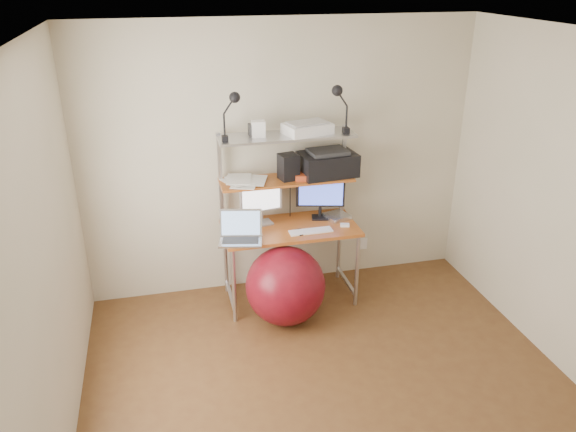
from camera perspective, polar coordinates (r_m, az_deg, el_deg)
The scene contains 20 objects.
room at distance 3.55m, azimuth 5.74°, elevation -3.21°, with size 3.60×3.60×3.60m.
computer_desk at distance 4.98m, azimuth 0.03°, elevation 1.45°, with size 1.20×0.60×1.57m.
wall_outlet at distance 5.74m, azimuth 7.65°, elevation -2.80°, with size 0.08×0.01×0.12m, color white.
monitor_silver at distance 5.00m, azimuth -2.75°, elevation 1.73°, with size 0.39×0.17×0.44m.
monitor_black at distance 5.12m, azimuth 3.31°, elevation 2.12°, with size 0.44×0.17×0.45m.
laptop at distance 4.78m, azimuth -4.82°, elevation -1.80°, with size 0.41×0.36×0.31m.
keyboard at distance 4.92m, azimuth 2.33°, elevation -1.55°, with size 0.38×0.11×0.01m, color white.
mouse at distance 5.04m, azimuth 5.79°, elevation -0.92°, with size 0.08×0.05×0.02m, color white.
mac_mini at distance 5.19m, azimuth 4.99°, elevation -0.04°, with size 0.20×0.20×0.04m, color #BABABE.
phone at distance 4.90m, azimuth 1.24°, elevation -1.65°, with size 0.07×0.12×0.01m, color black.
printer at distance 5.04m, azimuth 4.04°, elevation 5.38°, with size 0.52×0.38×0.23m.
nas_cube at distance 4.92m, azimuth 0.04°, elevation 5.02°, with size 0.15×0.15×0.23m, color black.
red_box at distance 4.94m, azimuth 1.82°, elevation 4.00°, with size 0.19×0.12×0.05m, color #B43F1C.
scanner at distance 4.87m, azimuth 1.98°, elevation 8.93°, with size 0.44×0.35×0.10m.
box_white at distance 4.78m, azimuth -3.04°, elevation 8.85°, with size 0.11×0.10×0.13m, color white.
box_grey at distance 4.81m, azimuth -3.39°, elevation 8.72°, with size 0.10×0.10×0.10m, color #2F2F32.
clip_lamp_left at distance 4.60m, azimuth -5.66°, elevation 11.10°, with size 0.16×0.09×0.41m.
clip_lamp_right at distance 4.81m, azimuth 5.22°, elevation 11.80°, with size 0.17×0.09×0.42m.
exercise_ball at distance 4.88m, azimuth -0.26°, elevation -7.10°, with size 0.69×0.69×0.69m, color maroon.
paper_stack at distance 4.90m, azimuth -4.61°, elevation 3.61°, with size 0.43×0.41×0.03m.
Camera 1 is at (-1.08, -2.97, 2.87)m, focal length 35.00 mm.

